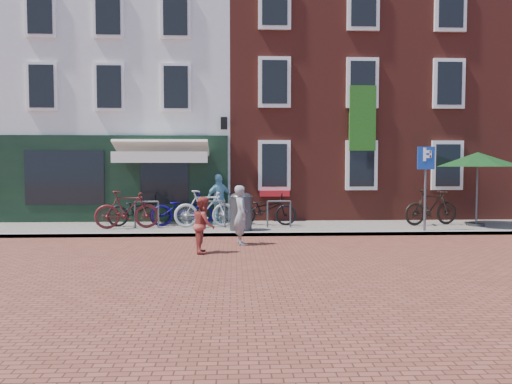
{
  "coord_description": "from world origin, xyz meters",
  "views": [
    {
      "loc": [
        -0.85,
        -13.26,
        1.94
      ],
      "look_at": [
        -0.24,
        0.37,
        1.23
      ],
      "focal_mm": 33.52,
      "sensor_mm": 36.0,
      "label": 1
    }
  ],
  "objects_px": {
    "boy": "(204,225)",
    "parasol": "(478,157)",
    "woman": "(241,215)",
    "cafe_person": "(219,199)",
    "litter_bin": "(241,209)",
    "bicycle_3": "(205,209)",
    "bicycle_2": "(182,209)",
    "bicycle_1": "(127,210)",
    "parking_sign": "(426,173)",
    "bicycle_0": "(139,210)",
    "bicycle_5": "(431,207)",
    "bicycle_4": "(265,209)"
  },
  "relations": [
    {
      "from": "boy",
      "to": "bicycle_0",
      "type": "relative_size",
      "value": 0.66
    },
    {
      "from": "boy",
      "to": "bicycle_5",
      "type": "relative_size",
      "value": 0.68
    },
    {
      "from": "woman",
      "to": "boy",
      "type": "height_order",
      "value": "woman"
    },
    {
      "from": "parking_sign",
      "to": "cafe_person",
      "type": "xyz_separation_m",
      "value": [
        -5.99,
        1.78,
        -0.85
      ]
    },
    {
      "from": "bicycle_4",
      "to": "woman",
      "type": "bearing_deg",
      "value": 172.43
    },
    {
      "from": "bicycle_0",
      "to": "bicycle_5",
      "type": "relative_size",
      "value": 1.03
    },
    {
      "from": "boy",
      "to": "bicycle_1",
      "type": "xyz_separation_m",
      "value": [
        -2.52,
        3.61,
        0.03
      ]
    },
    {
      "from": "litter_bin",
      "to": "bicycle_4",
      "type": "xyz_separation_m",
      "value": [
        0.8,
        1.19,
        -0.1
      ]
    },
    {
      "from": "bicycle_1",
      "to": "cafe_person",
      "type": "bearing_deg",
      "value": -82.08
    },
    {
      "from": "bicycle_1",
      "to": "bicycle_5",
      "type": "bearing_deg",
      "value": -97.65
    },
    {
      "from": "parking_sign",
      "to": "bicycle_2",
      "type": "distance_m",
      "value": 7.4
    },
    {
      "from": "litter_bin",
      "to": "parking_sign",
      "type": "bearing_deg",
      "value": -3.63
    },
    {
      "from": "litter_bin",
      "to": "bicycle_3",
      "type": "relative_size",
      "value": 0.63
    },
    {
      "from": "woman",
      "to": "cafe_person",
      "type": "bearing_deg",
      "value": -1.16
    },
    {
      "from": "bicycle_0",
      "to": "parasol",
      "type": "bearing_deg",
      "value": -98.16
    },
    {
      "from": "bicycle_2",
      "to": "bicycle_4",
      "type": "distance_m",
      "value": 2.62
    },
    {
      "from": "parasol",
      "to": "boy",
      "type": "height_order",
      "value": "parasol"
    },
    {
      "from": "parasol",
      "to": "bicycle_3",
      "type": "xyz_separation_m",
      "value": [
        -8.47,
        0.06,
        -1.6
      ]
    },
    {
      "from": "bicycle_3",
      "to": "bicycle_0",
      "type": "bearing_deg",
      "value": 75.43
    },
    {
      "from": "parasol",
      "to": "boy",
      "type": "xyz_separation_m",
      "value": [
        -8.26,
        -3.79,
        -1.62
      ]
    },
    {
      "from": "litter_bin",
      "to": "bicycle_3",
      "type": "distance_m",
      "value": 1.34
    },
    {
      "from": "woman",
      "to": "cafe_person",
      "type": "xyz_separation_m",
      "value": [
        -0.65,
        3.4,
        0.17
      ]
    },
    {
      "from": "boy",
      "to": "parasol",
      "type": "bearing_deg",
      "value": -69.96
    },
    {
      "from": "bicycle_0",
      "to": "bicycle_3",
      "type": "height_order",
      "value": "bicycle_3"
    },
    {
      "from": "parking_sign",
      "to": "bicycle_4",
      "type": "bearing_deg",
      "value": 161.31
    },
    {
      "from": "bicycle_4",
      "to": "bicycle_3",
      "type": "bearing_deg",
      "value": 109.25
    },
    {
      "from": "parasol",
      "to": "woman",
      "type": "relative_size",
      "value": 1.75
    },
    {
      "from": "parasol",
      "to": "woman",
      "type": "height_order",
      "value": "parasol"
    },
    {
      "from": "bicycle_3",
      "to": "bicycle_1",
      "type": "bearing_deg",
      "value": 90.22
    },
    {
      "from": "bicycle_1",
      "to": "bicycle_2",
      "type": "distance_m",
      "value": 1.72
    },
    {
      "from": "parasol",
      "to": "woman",
      "type": "distance_m",
      "value": 8.02
    },
    {
      "from": "parasol",
      "to": "bicycle_0",
      "type": "distance_m",
      "value": 10.68
    },
    {
      "from": "bicycle_0",
      "to": "bicycle_2",
      "type": "distance_m",
      "value": 1.34
    },
    {
      "from": "bicycle_2",
      "to": "bicycle_4",
      "type": "xyz_separation_m",
      "value": [
        2.62,
        -0.05,
        0.0
      ]
    },
    {
      "from": "litter_bin",
      "to": "parking_sign",
      "type": "relative_size",
      "value": 0.49
    },
    {
      "from": "boy",
      "to": "bicycle_5",
      "type": "bearing_deg",
      "value": -64.32
    },
    {
      "from": "bicycle_5",
      "to": "bicycle_3",
      "type": "bearing_deg",
      "value": 78.92
    },
    {
      "from": "woman",
      "to": "cafe_person",
      "type": "distance_m",
      "value": 3.46
    },
    {
      "from": "cafe_person",
      "to": "bicycle_5",
      "type": "relative_size",
      "value": 0.86
    },
    {
      "from": "bicycle_2",
      "to": "bicycle_4",
      "type": "bearing_deg",
      "value": -103.95
    },
    {
      "from": "parking_sign",
      "to": "parasol",
      "type": "bearing_deg",
      "value": 27.12
    },
    {
      "from": "bicycle_0",
      "to": "bicycle_4",
      "type": "relative_size",
      "value": 1.0
    },
    {
      "from": "bicycle_2",
      "to": "bicycle_3",
      "type": "relative_size",
      "value": 1.03
    },
    {
      "from": "parasol",
      "to": "boy",
      "type": "bearing_deg",
      "value": -155.37
    },
    {
      "from": "boy",
      "to": "bicycle_2",
      "type": "xyz_separation_m",
      "value": [
        -0.95,
        4.3,
        -0.03
      ]
    },
    {
      "from": "parasol",
      "to": "bicycle_0",
      "type": "xyz_separation_m",
      "value": [
        -10.54,
        0.39,
        -1.65
      ]
    },
    {
      "from": "parasol",
      "to": "bicycle_5",
      "type": "xyz_separation_m",
      "value": [
        -1.34,
        0.25,
        -1.6
      ]
    },
    {
      "from": "boy",
      "to": "bicycle_0",
      "type": "bearing_deg",
      "value": 24.04
    },
    {
      "from": "bicycle_4",
      "to": "bicycle_1",
      "type": "bearing_deg",
      "value": 105.77
    },
    {
      "from": "cafe_person",
      "to": "bicycle_1",
      "type": "bearing_deg",
      "value": -15.35
    }
  ]
}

